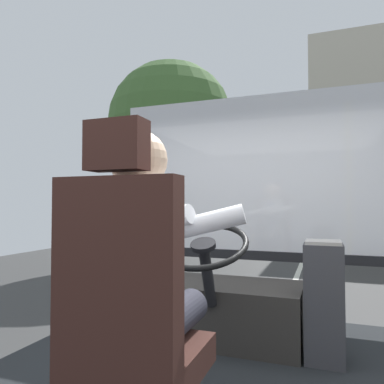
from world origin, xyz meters
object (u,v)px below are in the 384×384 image
object	(u,v)px
driver_seat	(130,322)
fare_box	(324,301)
bus_driver	(144,261)
steering_console	(222,308)

from	to	relation	value
driver_seat	fare_box	distance (m)	1.37
bus_driver	steering_console	bearing A→B (deg)	90.00
bus_driver	fare_box	xyz separation A→B (m)	(0.68, 1.07, -0.37)
driver_seat	steering_console	xyz separation A→B (m)	(-0.00, 1.30, -0.30)
bus_driver	steering_console	distance (m)	1.29
fare_box	bus_driver	bearing A→B (deg)	-122.54
bus_driver	fare_box	bearing A→B (deg)	57.46
driver_seat	steering_console	world-z (taller)	driver_seat
steering_console	fare_box	size ratio (longest dim) A/B	1.49
driver_seat	bus_driver	size ratio (longest dim) A/B	1.48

